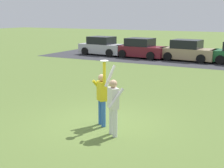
# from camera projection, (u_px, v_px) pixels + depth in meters

# --- Properties ---
(ground_plane) EXTENTS (120.00, 120.00, 0.00)m
(ground_plane) POSITION_uv_depth(u_px,v_px,m) (102.00, 123.00, 10.27)
(ground_plane) COLOR olive
(person_catcher) EXTENTS (0.56, 0.55, 2.08)m
(person_catcher) POSITION_uv_depth(u_px,v_px,m) (102.00, 95.00, 9.84)
(person_catcher) COLOR #3366B7
(person_catcher) RESTS_ON ground_plane
(person_defender) EXTENTS (0.65, 0.65, 2.05)m
(person_defender) POSITION_uv_depth(u_px,v_px,m) (113.00, 103.00, 9.00)
(person_defender) COLOR silver
(person_defender) RESTS_ON ground_plane
(frisbee_disc) EXTENTS (0.25, 0.25, 0.02)m
(frisbee_disc) POSITION_uv_depth(u_px,v_px,m) (104.00, 61.00, 9.40)
(frisbee_disc) COLOR white
(frisbee_disc) RESTS_ON person_catcher
(parked_car_silver) EXTENTS (4.23, 2.28, 1.59)m
(parked_car_silver) POSITION_uv_depth(u_px,v_px,m) (103.00, 46.00, 27.67)
(parked_car_silver) COLOR #BCBCC1
(parked_car_silver) RESTS_ON ground_plane
(parked_car_maroon) EXTENTS (4.23, 2.28, 1.59)m
(parked_car_maroon) POSITION_uv_depth(u_px,v_px,m) (141.00, 49.00, 25.76)
(parked_car_maroon) COLOR maroon
(parked_car_maroon) RESTS_ON ground_plane
(parked_car_tan) EXTENTS (4.23, 2.28, 1.59)m
(parked_car_tan) POSITION_uv_depth(u_px,v_px,m) (188.00, 51.00, 24.09)
(parked_car_tan) COLOR tan
(parked_car_tan) RESTS_ON ground_plane
(parking_strip) EXTENTS (24.22, 6.40, 0.01)m
(parking_strip) POSITION_uv_depth(u_px,v_px,m) (187.00, 61.00, 24.24)
(parking_strip) COLOR #38383D
(parking_strip) RESTS_ON ground_plane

